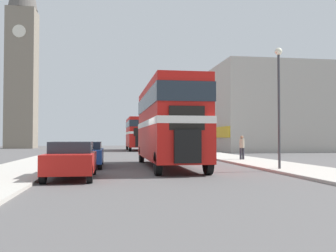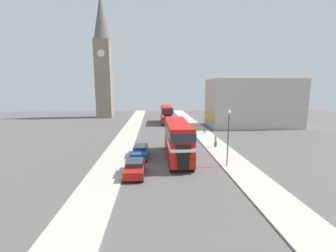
{
  "view_description": "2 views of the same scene",
  "coord_description": "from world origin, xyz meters",
  "views": [
    {
      "loc": [
        -2.44,
        -16.97,
        1.61
      ],
      "look_at": [
        0.66,
        3.13,
        2.24
      ],
      "focal_mm": 40.0,
      "sensor_mm": 36.0,
      "label": 1
    },
    {
      "loc": [
        -2.1,
        -22.35,
        8.22
      ],
      "look_at": [
        0.0,
        10.23,
        2.7
      ],
      "focal_mm": 24.0,
      "sensor_mm": 36.0,
      "label": 2
    }
  ],
  "objects": [
    {
      "name": "ground_plane",
      "position": [
        0.0,
        0.0,
        0.0
      ],
      "size": [
        120.0,
        120.0,
        0.0
      ],
      "primitive_type": "plane",
      "color": "#565454"
    },
    {
      "name": "sidewalk_right",
      "position": [
        6.75,
        0.0,
        0.06
      ],
      "size": [
        3.5,
        120.0,
        0.12
      ],
      "color": "#B7B2A8",
      "rests_on": "ground_plane"
    },
    {
      "name": "sidewalk_left",
      "position": [
        -6.75,
        0.0,
        0.06
      ],
      "size": [
        3.5,
        120.0,
        0.12
      ],
      "color": "#B7B2A8",
      "rests_on": "ground_plane"
    },
    {
      "name": "double_decker_bus",
      "position": [
        0.66,
        3.11,
        2.59
      ],
      "size": [
        2.5,
        10.48,
        4.38
      ],
      "color": "red",
      "rests_on": "ground_plane"
    },
    {
      "name": "bus_distant",
      "position": [
        0.91,
        30.36,
        2.4
      ],
      "size": [
        2.48,
        9.8,
        4.04
      ],
      "color": "red",
      "rests_on": "ground_plane"
    },
    {
      "name": "car_parked_near",
      "position": [
        -3.95,
        -1.86,
        0.76
      ],
      "size": [
        1.79,
        4.0,
        1.45
      ],
      "color": "red",
      "rests_on": "ground_plane"
    },
    {
      "name": "car_parked_mid",
      "position": [
        -3.73,
        4.01,
        0.73
      ],
      "size": [
        1.76,
        4.62,
        1.38
      ],
      "color": "#1E479E",
      "rests_on": "ground_plane"
    },
    {
      "name": "pedestrian_walking",
      "position": [
        6.47,
        7.57,
        1.04
      ],
      "size": [
        0.33,
        0.33,
        1.63
      ],
      "color": "#282833",
      "rests_on": "sidewalk_right"
    },
    {
      "name": "bicycle_on_pavement",
      "position": [
        7.17,
        17.5,
        0.48
      ],
      "size": [
        0.05,
        1.76,
        0.78
      ],
      "color": "black",
      "rests_on": "sidewalk_right"
    },
    {
      "name": "street_lamp",
      "position": [
        5.62,
        0.03,
        3.96
      ],
      "size": [
        0.36,
        0.36,
        5.86
      ],
      "color": "#38383D",
      "rests_on": "sidewalk_right"
    },
    {
      "name": "church_tower",
      "position": [
        -15.84,
        42.55,
        16.92
      ],
      "size": [
        4.4,
        4.4,
        33.09
      ],
      "color": "gray",
      "rests_on": "ground_plane"
    },
    {
      "name": "shop_building_block",
      "position": [
        19.22,
        24.84,
        5.06
      ],
      "size": [
        18.83,
        9.31,
        10.12
      ],
      "color": "#B2ADA3",
      "rests_on": "ground_plane"
    }
  ]
}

